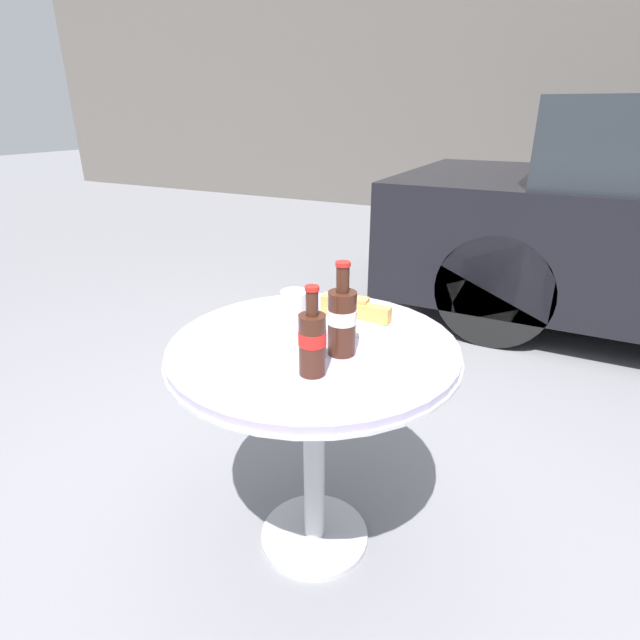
{
  "coord_description": "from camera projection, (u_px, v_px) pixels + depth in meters",
  "views": [
    {
      "loc": [
        0.57,
        -1.06,
        1.27
      ],
      "look_at": [
        0.0,
        0.04,
        0.74
      ],
      "focal_mm": 28.0,
      "sensor_mm": 36.0,
      "label": 1
    }
  ],
  "objects": [
    {
      "name": "ground_plane",
      "position": [
        315.0,
        537.0,
        1.6
      ],
      "size": [
        30.0,
        30.0,
        0.0
      ],
      "primitive_type": "plane",
      "color": "slate"
    },
    {
      "name": "building_facade",
      "position": [
        559.0,
        12.0,
        5.46
      ],
      "size": [
        16.0,
        0.24,
        4.5
      ],
      "color": "#5B5651",
      "rests_on": "ground_plane"
    },
    {
      "name": "bistro_table",
      "position": [
        314.0,
        381.0,
        1.38
      ],
      "size": [
        0.79,
        0.79,
        0.69
      ],
      "color": "#B7B7BC",
      "rests_on": "ground_plane"
    },
    {
      "name": "cola_bottle_left",
      "position": [
        342.0,
        319.0,
        1.24
      ],
      "size": [
        0.07,
        0.07,
        0.24
      ],
      "color": "#3D1E14",
      "rests_on": "bistro_table"
    },
    {
      "name": "cola_bottle_right",
      "position": [
        312.0,
        341.0,
        1.14
      ],
      "size": [
        0.07,
        0.07,
        0.22
      ],
      "color": "#3D1E14",
      "rests_on": "bistro_table"
    },
    {
      "name": "drinking_glass",
      "position": [
        295.0,
        318.0,
        1.32
      ],
      "size": [
        0.07,
        0.07,
        0.14
      ],
      "color": "silver",
      "rests_on": "bistro_table"
    },
    {
      "name": "lunch_plate_near",
      "position": [
        357.0,
        314.0,
        1.46
      ],
      "size": [
        0.23,
        0.23,
        0.07
      ],
      "color": "white",
      "rests_on": "bistro_table"
    }
  ]
}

